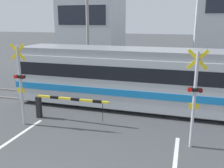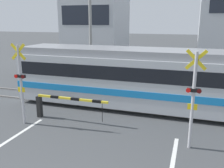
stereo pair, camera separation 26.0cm
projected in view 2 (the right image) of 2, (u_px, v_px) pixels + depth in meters
The scene contains 10 objects.
rail_track_near at pixel (119, 109), 12.33m from camera, with size 50.00×0.10×0.08m.
rail_track_far at pixel (126, 101), 13.65m from camera, with size 50.00×0.10×0.08m.
commuter_train at pixel (184, 80), 11.70m from camera, with size 16.82×2.66×2.97m.
crossing_barrier_near at pixel (56, 103), 11.04m from camera, with size 3.42×0.20×1.08m.
crossing_barrier_far at pixel (174, 81), 14.99m from camera, with size 3.42×0.20×1.08m.
crossing_signal_left at pixel (21, 81), 10.29m from camera, with size 0.68×0.15×3.43m.
crossing_signal_right at pixel (193, 96), 8.23m from camera, with size 0.68×0.15×3.43m.
pedestrian at pixel (166, 67), 18.35m from camera, with size 0.38×0.23×1.73m.
building_left_of_street at pixel (96, 20), 25.09m from camera, with size 5.52×5.52×8.65m.
utility_pole_streetside at pixel (90, 19), 18.35m from camera, with size 0.22×0.22×8.84m.
Camera 2 is at (3.31, -2.94, 4.31)m, focal length 40.00 mm.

